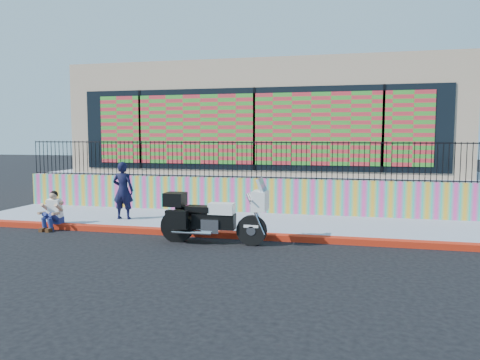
% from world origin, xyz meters
% --- Properties ---
extents(ground, '(90.00, 90.00, 0.00)m').
position_xyz_m(ground, '(0.00, 0.00, 0.00)').
color(ground, black).
rests_on(ground, ground).
extents(red_curb, '(16.00, 0.30, 0.15)m').
position_xyz_m(red_curb, '(0.00, 0.00, 0.07)').
color(red_curb, '#AD1A0C').
rests_on(red_curb, ground).
extents(sidewalk, '(16.00, 3.00, 0.15)m').
position_xyz_m(sidewalk, '(0.00, 1.65, 0.07)').
color(sidewalk, '#919BAE').
rests_on(sidewalk, ground).
extents(mural_wall, '(16.00, 0.20, 1.10)m').
position_xyz_m(mural_wall, '(0.00, 3.25, 0.70)').
color(mural_wall, '#F6409C').
rests_on(mural_wall, sidewalk).
extents(metal_fence, '(15.80, 0.04, 1.20)m').
position_xyz_m(metal_fence, '(0.00, 3.25, 1.85)').
color(metal_fence, black).
rests_on(metal_fence, mural_wall).
extents(elevated_platform, '(16.00, 10.00, 1.25)m').
position_xyz_m(elevated_platform, '(0.00, 8.35, 0.62)').
color(elevated_platform, '#919BAE').
rests_on(elevated_platform, ground).
extents(storefront_building, '(14.00, 8.06, 4.00)m').
position_xyz_m(storefront_building, '(0.00, 8.13, 3.25)').
color(storefront_building, tan).
rests_on(storefront_building, elevated_platform).
extents(police_motorcycle, '(2.62, 0.87, 1.63)m').
position_xyz_m(police_motorcycle, '(-0.04, -0.71, 0.68)').
color(police_motorcycle, black).
rests_on(police_motorcycle, ground).
extents(police_officer, '(0.65, 0.45, 1.72)m').
position_xyz_m(police_officer, '(-3.35, 1.10, 1.01)').
color(police_officer, black).
rests_on(police_officer, sidewalk).
extents(seated_man, '(0.54, 0.71, 1.06)m').
position_xyz_m(seated_man, '(-4.88, -0.18, 0.45)').
color(seated_man, navy).
rests_on(seated_man, ground).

